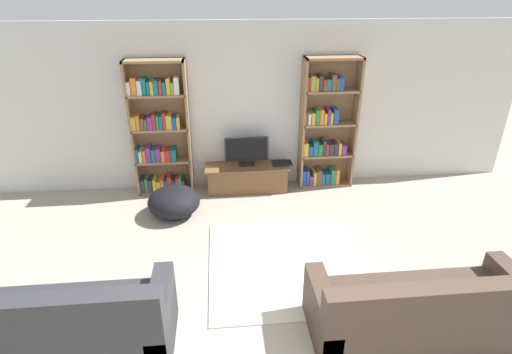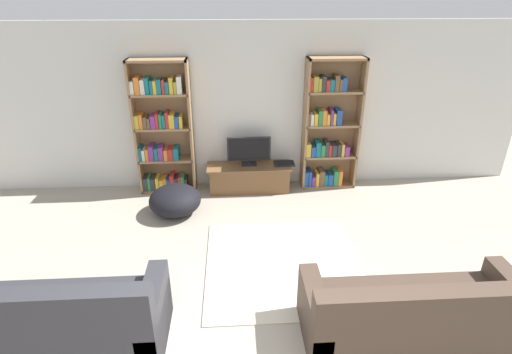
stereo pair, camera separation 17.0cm
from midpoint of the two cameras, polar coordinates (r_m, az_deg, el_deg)
name	(u,v)px [view 1 (the left image)]	position (r m, az deg, el deg)	size (l,w,h in m)	color
wall_back	(249,108)	(6.39, -1.73, 9.87)	(8.80, 0.06, 2.60)	silver
bookshelf_left	(160,132)	(6.37, -14.37, 6.27)	(0.88, 0.30, 2.09)	#93704C
bookshelf_right	(325,128)	(6.50, 9.11, 6.85)	(0.88, 0.30, 2.09)	#93704C
tv_stand	(247,178)	(6.49, -2.03, -0.09)	(1.35, 0.45, 0.43)	brown
television	(247,150)	(6.35, -2.12, 3.81)	(0.69, 0.16, 0.47)	black
laptop	(282,163)	(6.48, 2.97, 2.00)	(0.33, 0.23, 0.03)	#28282D
area_rug	(286,264)	(4.91, 3.30, -12.30)	(1.83, 1.85, 0.02)	beige
couch_left_sectional	(58,331)	(4.13, -27.54, -18.90)	(1.95, 0.84, 0.92)	#2D2D33
couch_right_sofa	(422,312)	(4.19, 21.49, -17.47)	(2.06, 0.81, 0.79)	#423328
beanbag_ottoman	(174,202)	(5.92, -12.45, -3.45)	(0.75, 0.75, 0.42)	black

